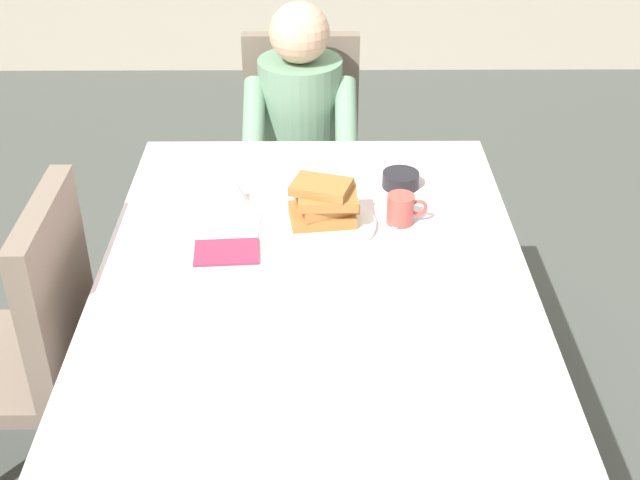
% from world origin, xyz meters
% --- Properties ---
extents(ground_plane, '(14.00, 14.00, 0.00)m').
position_xyz_m(ground_plane, '(0.00, 0.00, 0.00)').
color(ground_plane, '#474C47').
extents(dining_table_main, '(1.12, 1.52, 0.74)m').
position_xyz_m(dining_table_main, '(0.00, 0.00, 0.65)').
color(dining_table_main, silver).
rests_on(dining_table_main, ground).
extents(chair_diner, '(0.44, 0.45, 0.93)m').
position_xyz_m(chair_diner, '(-0.05, 1.17, 0.53)').
color(chair_diner, '#7A6B5B').
rests_on(chair_diner, ground).
extents(diner_person, '(0.40, 0.43, 1.12)m').
position_xyz_m(diner_person, '(-0.05, 1.01, 0.67)').
color(diner_person, gray).
rests_on(diner_person, ground).
extents(chair_left_side, '(0.45, 0.44, 0.93)m').
position_xyz_m(chair_left_side, '(-0.77, 0.00, 0.53)').
color(chair_left_side, '#7A6B5B').
rests_on(chair_left_side, ground).
extents(plate_breakfast, '(0.28, 0.28, 0.02)m').
position_xyz_m(plate_breakfast, '(0.03, 0.21, 0.75)').
color(plate_breakfast, white).
rests_on(plate_breakfast, dining_table_main).
extents(breakfast_stack, '(0.20, 0.16, 0.11)m').
position_xyz_m(breakfast_stack, '(0.03, 0.22, 0.81)').
color(breakfast_stack, '#A36B33').
rests_on(breakfast_stack, plate_breakfast).
extents(cup_coffee, '(0.11, 0.08, 0.08)m').
position_xyz_m(cup_coffee, '(0.24, 0.23, 0.78)').
color(cup_coffee, '#B24C42').
rests_on(cup_coffee, dining_table_main).
extents(bowl_butter, '(0.11, 0.11, 0.04)m').
position_xyz_m(bowl_butter, '(0.26, 0.44, 0.76)').
color(bowl_butter, black).
rests_on(bowl_butter, dining_table_main).
extents(syrup_pitcher, '(0.08, 0.08, 0.07)m').
position_xyz_m(syrup_pitcher, '(-0.23, 0.35, 0.78)').
color(syrup_pitcher, silver).
rests_on(syrup_pitcher, dining_table_main).
extents(fork_left_of_plate, '(0.02, 0.18, 0.00)m').
position_xyz_m(fork_left_of_plate, '(-0.16, 0.19, 0.74)').
color(fork_left_of_plate, silver).
rests_on(fork_left_of_plate, dining_table_main).
extents(knife_right_of_plate, '(0.01, 0.20, 0.00)m').
position_xyz_m(knife_right_of_plate, '(0.22, 0.19, 0.74)').
color(knife_right_of_plate, silver).
rests_on(knife_right_of_plate, dining_table_main).
extents(spoon_near_edge, '(0.15, 0.06, 0.00)m').
position_xyz_m(spoon_near_edge, '(0.08, -0.07, 0.74)').
color(spoon_near_edge, silver).
rests_on(spoon_near_edge, dining_table_main).
extents(napkin_folded, '(0.18, 0.13, 0.01)m').
position_xyz_m(napkin_folded, '(-0.23, 0.08, 0.74)').
color(napkin_folded, '#8C2D4C').
rests_on(napkin_folded, dining_table_main).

